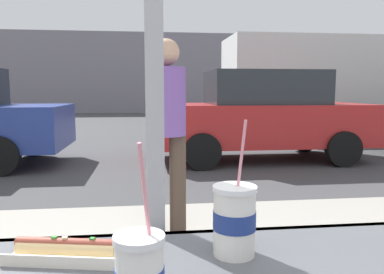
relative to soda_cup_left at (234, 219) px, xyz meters
The scene contains 8 objects.
ground_plane 8.20m from the soda_cup_left, 91.28° to the left, with size 60.00×60.00×0.00m, color #424244.
sidewalk_strip 2.00m from the soda_cup_left, 95.98° to the left, with size 16.00×2.80×0.14m, color #9E998E.
building_facade_far 23.61m from the soda_cup_left, 90.44° to the left, with size 28.00×1.20×4.88m, color gray.
soda_cup_left is the anchor object (origin of this frame).
hotdog_tray_near 0.40m from the soda_cup_left, behind, with size 0.29×0.15×0.05m.
parked_car_red 6.73m from the soda_cup_left, 72.45° to the left, with size 4.10×1.93×1.73m.
box_truck 12.12m from the soda_cup_left, 61.89° to the left, with size 7.14×2.44×2.95m.
pedestrian 2.31m from the soda_cup_left, 90.87° to the left, with size 0.32×0.32×1.63m.
Camera 1 is at (-0.02, -1.00, 1.35)m, focal length 35.98 mm.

